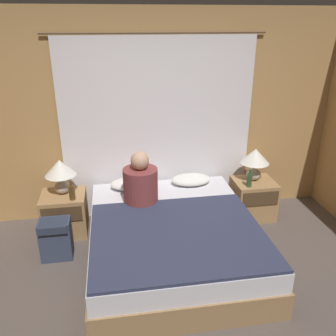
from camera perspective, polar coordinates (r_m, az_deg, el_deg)
ground_plane at (r=3.31m, az=3.35°, el=-22.57°), size 16.00×16.00×0.00m
wall_back at (r=4.37m, az=-1.74°, el=8.11°), size 4.54×0.06×2.50m
curtain_panel at (r=4.35m, az=-1.61°, el=6.14°), size 2.51×0.02×2.23m
bed at (r=3.78m, az=0.75°, el=-11.43°), size 1.68×2.00×0.47m
nightstand_left at (r=4.37m, az=-16.20°, el=-7.02°), size 0.50×0.46×0.49m
nightstand_right at (r=4.66m, az=13.44°, el=-4.81°), size 0.50×0.46×0.49m
lamp_left at (r=4.20m, az=-16.89°, el=-0.48°), size 0.35×0.35×0.41m
lamp_right at (r=4.50m, az=13.77°, el=1.39°), size 0.35×0.35×0.41m
pillow_left at (r=4.29m, az=-5.99°, el=-2.52°), size 0.48×0.30×0.12m
pillow_right at (r=4.39m, az=3.71°, el=-1.86°), size 0.48×0.30×0.12m
blanket_on_bed at (r=3.40m, az=1.62°, el=-10.58°), size 1.62×1.37×0.03m
person_left_in_bed at (r=3.89m, az=-4.43°, el=-2.40°), size 0.38×0.38×0.60m
beer_bottle_on_left_stand at (r=4.09m, az=-15.16°, el=-3.74°), size 0.07×0.07×0.23m
beer_bottle_on_right_stand at (r=4.36m, az=12.92°, el=-1.87°), size 0.06×0.06×0.22m
backpack_on_floor at (r=3.97m, az=-17.57°, el=-10.53°), size 0.32×0.24×0.44m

